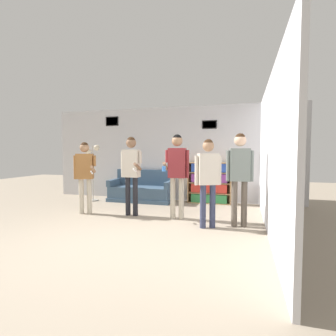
{
  "coord_description": "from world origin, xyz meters",
  "views": [
    {
      "loc": [
        2.1,
        -3.46,
        1.4
      ],
      "look_at": [
        0.52,
        1.94,
        1.06
      ],
      "focal_mm": 28.0,
      "sensor_mm": 36.0,
      "label": 1
    }
  ],
  "objects_px": {
    "couch": "(142,191)",
    "person_player_foreground_left": "(85,170)",
    "person_player_foreground_center": "(131,167)",
    "person_watcher_holding_cup": "(177,167)",
    "drinking_cup": "(201,160)",
    "person_spectator_near_bookshelf": "(208,174)",
    "person_spectator_far_right": "(240,169)",
    "floor_lamp": "(93,161)",
    "bookshelf": "(209,183)"
  },
  "relations": [
    {
      "from": "couch",
      "to": "person_watcher_holding_cup",
      "type": "bearing_deg",
      "value": -49.02
    },
    {
      "from": "bookshelf",
      "to": "floor_lamp",
      "type": "height_order",
      "value": "floor_lamp"
    },
    {
      "from": "couch",
      "to": "person_player_foreground_center",
      "type": "bearing_deg",
      "value": -75.42
    },
    {
      "from": "bookshelf",
      "to": "person_spectator_near_bookshelf",
      "type": "xyz_separation_m",
      "value": [
        0.28,
        -2.36,
        0.45
      ]
    },
    {
      "from": "person_player_foreground_left",
      "to": "person_player_foreground_center",
      "type": "relative_size",
      "value": 0.94
    },
    {
      "from": "person_player_foreground_left",
      "to": "person_watcher_holding_cup",
      "type": "xyz_separation_m",
      "value": [
        2.12,
        0.13,
        0.11
      ]
    },
    {
      "from": "bookshelf",
      "to": "person_watcher_holding_cup",
      "type": "xyz_separation_m",
      "value": [
        -0.43,
        -1.9,
        0.54
      ]
    },
    {
      "from": "person_spectator_near_bookshelf",
      "to": "drinking_cup",
      "type": "xyz_separation_m",
      "value": [
        -0.51,
        2.36,
        0.17
      ]
    },
    {
      "from": "couch",
      "to": "person_player_foreground_center",
      "type": "distance_m",
      "value": 1.91
    },
    {
      "from": "person_watcher_holding_cup",
      "to": "person_spectator_near_bookshelf",
      "type": "relative_size",
      "value": 1.08
    },
    {
      "from": "bookshelf",
      "to": "floor_lamp",
      "type": "relative_size",
      "value": 0.73
    },
    {
      "from": "person_player_foreground_left",
      "to": "person_spectator_near_bookshelf",
      "type": "relative_size",
      "value": 0.99
    },
    {
      "from": "couch",
      "to": "person_spectator_near_bookshelf",
      "type": "relative_size",
      "value": 1.11
    },
    {
      "from": "floor_lamp",
      "to": "person_watcher_holding_cup",
      "type": "xyz_separation_m",
      "value": [
        2.83,
        -1.32,
        -0.04
      ]
    },
    {
      "from": "person_player_foreground_left",
      "to": "person_watcher_holding_cup",
      "type": "bearing_deg",
      "value": 3.45
    },
    {
      "from": "person_watcher_holding_cup",
      "to": "person_player_foreground_center",
      "type": "bearing_deg",
      "value": 179.34
    },
    {
      "from": "couch",
      "to": "person_spectator_far_right",
      "type": "bearing_deg",
      "value": -34.89
    },
    {
      "from": "person_player_foreground_center",
      "to": "floor_lamp",
      "type": "bearing_deg",
      "value": 143.93
    },
    {
      "from": "couch",
      "to": "person_watcher_holding_cup",
      "type": "relative_size",
      "value": 1.03
    },
    {
      "from": "bookshelf",
      "to": "person_player_foreground_center",
      "type": "bearing_deg",
      "value": -127.87
    },
    {
      "from": "bookshelf",
      "to": "person_player_foreground_left",
      "type": "distance_m",
      "value": 3.28
    },
    {
      "from": "person_player_foreground_left",
      "to": "person_spectator_far_right",
      "type": "distance_m",
      "value": 3.38
    },
    {
      "from": "drinking_cup",
      "to": "person_spectator_far_right",
      "type": "bearing_deg",
      "value": -63.1
    },
    {
      "from": "person_watcher_holding_cup",
      "to": "drinking_cup",
      "type": "relative_size",
      "value": 16.07
    },
    {
      "from": "person_spectator_near_bookshelf",
      "to": "person_spectator_far_right",
      "type": "distance_m",
      "value": 0.62
    },
    {
      "from": "person_player_foreground_left",
      "to": "person_spectator_near_bookshelf",
      "type": "height_order",
      "value": "person_spectator_near_bookshelf"
    },
    {
      "from": "bookshelf",
      "to": "person_player_foreground_left",
      "type": "bearing_deg",
      "value": -141.48
    },
    {
      "from": "couch",
      "to": "person_spectator_far_right",
      "type": "xyz_separation_m",
      "value": [
        2.74,
        -1.91,
        0.79
      ]
    },
    {
      "from": "person_player_foreground_left",
      "to": "person_watcher_holding_cup",
      "type": "height_order",
      "value": "person_watcher_holding_cup"
    },
    {
      "from": "floor_lamp",
      "to": "person_player_foreground_left",
      "type": "xyz_separation_m",
      "value": [
        0.71,
        -1.44,
        -0.14
      ]
    },
    {
      "from": "bookshelf",
      "to": "drinking_cup",
      "type": "relative_size",
      "value": 10.6
    },
    {
      "from": "floor_lamp",
      "to": "person_player_foreground_left",
      "type": "distance_m",
      "value": 1.62
    },
    {
      "from": "person_spectator_near_bookshelf",
      "to": "couch",
      "type": "bearing_deg",
      "value": 135.24
    },
    {
      "from": "floor_lamp",
      "to": "person_player_foreground_left",
      "type": "relative_size",
      "value": 0.99
    },
    {
      "from": "person_player_foreground_left",
      "to": "person_spectator_far_right",
      "type": "xyz_separation_m",
      "value": [
        3.38,
        -0.08,
        0.09
      ]
    },
    {
      "from": "bookshelf",
      "to": "person_watcher_holding_cup",
      "type": "relative_size",
      "value": 0.66
    },
    {
      "from": "person_watcher_holding_cup",
      "to": "person_spectator_near_bookshelf",
      "type": "distance_m",
      "value": 0.85
    },
    {
      "from": "person_player_foreground_center",
      "to": "drinking_cup",
      "type": "xyz_separation_m",
      "value": [
        1.23,
        1.89,
        0.1
      ]
    },
    {
      "from": "couch",
      "to": "person_spectator_far_right",
      "type": "height_order",
      "value": "person_spectator_far_right"
    },
    {
      "from": "person_spectator_near_bookshelf",
      "to": "person_spectator_far_right",
      "type": "height_order",
      "value": "person_spectator_far_right"
    },
    {
      "from": "couch",
      "to": "drinking_cup",
      "type": "distance_m",
      "value": 1.9
    },
    {
      "from": "person_player_foreground_center",
      "to": "drinking_cup",
      "type": "bearing_deg",
      "value": 56.9
    },
    {
      "from": "person_watcher_holding_cup",
      "to": "drinking_cup",
      "type": "height_order",
      "value": "person_watcher_holding_cup"
    },
    {
      "from": "couch",
      "to": "person_player_foreground_left",
      "type": "height_order",
      "value": "person_player_foreground_left"
    },
    {
      "from": "bookshelf",
      "to": "couch",
      "type": "bearing_deg",
      "value": -174.11
    },
    {
      "from": "person_watcher_holding_cup",
      "to": "floor_lamp",
      "type": "bearing_deg",
      "value": 155.05
    },
    {
      "from": "floor_lamp",
      "to": "person_spectator_near_bookshelf",
      "type": "relative_size",
      "value": 0.98
    },
    {
      "from": "couch",
      "to": "bookshelf",
      "type": "relative_size",
      "value": 1.56
    },
    {
      "from": "person_player_foreground_center",
      "to": "person_spectator_far_right",
      "type": "bearing_deg",
      "value": -5.47
    },
    {
      "from": "person_watcher_holding_cup",
      "to": "person_spectator_far_right",
      "type": "height_order",
      "value": "person_watcher_holding_cup"
    }
  ]
}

